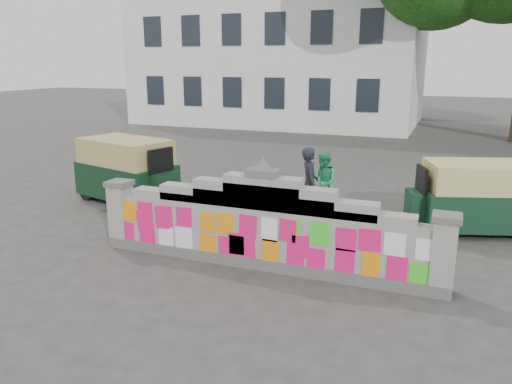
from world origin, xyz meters
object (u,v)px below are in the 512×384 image
(pedestrian, at_px, (323,183))
(rickshaw_left, at_px, (128,170))
(cyclist_rider, at_px, (309,194))
(rickshaw_right, at_px, (475,197))
(cyclist_bike, at_px, (309,209))

(pedestrian, height_order, rickshaw_left, rickshaw_left)
(pedestrian, bearing_deg, cyclist_rider, -35.08)
(cyclist_rider, xyz_separation_m, rickshaw_left, (-4.99, 0.41, 0.08))
(pedestrian, distance_m, rickshaw_right, 3.39)
(cyclist_bike, xyz_separation_m, rickshaw_left, (-4.99, 0.41, 0.40))
(cyclist_rider, height_order, rickshaw_left, rickshaw_left)
(cyclist_bike, relative_size, rickshaw_left, 0.57)
(pedestrian, xyz_separation_m, rickshaw_left, (-4.97, -0.92, 0.11))
(cyclist_bike, relative_size, pedestrian, 1.18)
(pedestrian, xyz_separation_m, rickshaw_right, (3.38, -0.22, 0.04))
(cyclist_rider, height_order, pedestrian, cyclist_rider)
(cyclist_rider, relative_size, rickshaw_right, 0.55)
(cyclist_rider, bearing_deg, pedestrian, -23.54)
(cyclist_bike, distance_m, pedestrian, 1.36)
(rickshaw_left, xyz_separation_m, rickshaw_right, (8.36, 0.70, -0.07))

